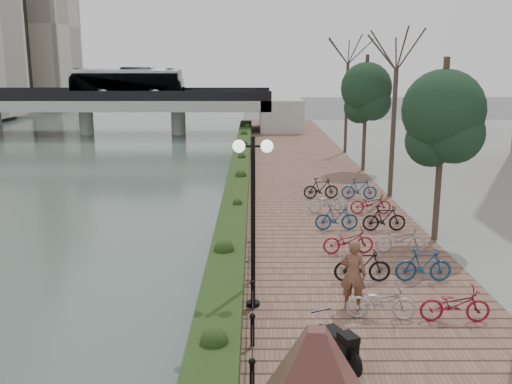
{
  "coord_description": "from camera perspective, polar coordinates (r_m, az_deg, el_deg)",
  "views": [
    {
      "loc": [
        1.45,
        -10.86,
        6.74
      ],
      "look_at": [
        1.5,
        10.27,
        2.0
      ],
      "focal_mm": 40.0,
      "sensor_mm": 36.0,
      "label": 1
    }
  ],
  "objects": [
    {
      "name": "promenade",
      "position": [
        29.2,
        4.86,
        -0.24
      ],
      "size": [
        8.0,
        75.0,
        0.5
      ],
      "primitive_type": "cube",
      "color": "brown",
      "rests_on": "ground"
    },
    {
      "name": "hedge",
      "position": [
        31.43,
        -1.7,
        1.75
      ],
      "size": [
        1.1,
        56.0,
        0.6
      ],
      "primitive_type": "cube",
      "color": "#1F3714",
      "rests_on": "promenade"
    },
    {
      "name": "chain_fence",
      "position": [
        14.14,
        -0.34,
        -11.97
      ],
      "size": [
        0.1,
        14.1,
        0.7
      ],
      "color": "black",
      "rests_on": "promenade"
    },
    {
      "name": "lamppost",
      "position": [
        14.38,
        -0.31,
        0.75
      ],
      "size": [
        1.02,
        0.32,
        4.5
      ],
      "color": "black",
      "rests_on": "promenade"
    },
    {
      "name": "motorcycle",
      "position": [
        12.64,
        8.07,
        -14.59
      ],
      "size": [
        1.06,
        1.6,
        0.96
      ],
      "primitive_type": null,
      "rotation": [
        0.0,
        0.0,
        0.42
      ],
      "color": "black",
      "rests_on": "promenade"
    },
    {
      "name": "pedestrian",
      "position": [
        15.09,
        9.69,
        -8.12
      ],
      "size": [
        0.8,
        0.66,
        1.87
      ],
      "primitive_type": "imported",
      "rotation": [
        0.0,
        0.0,
        2.77
      ],
      "color": "brown",
      "rests_on": "promenade"
    },
    {
      "name": "bicycle_parking",
      "position": [
        20.83,
        11.09,
        -3.67
      ],
      "size": [
        2.4,
        14.69,
        1.0
      ],
      "color": "#ADADB2",
      "rests_on": "promenade"
    },
    {
      "name": "street_trees",
      "position": [
        24.62,
        15.34,
        5.07
      ],
      "size": [
        3.2,
        37.12,
        6.8
      ],
      "color": "#3C2E23",
      "rests_on": "promenade"
    },
    {
      "name": "bridge",
      "position": [
        58.09,
        -15.91,
        8.85
      ],
      "size": [
        36.0,
        10.77,
        6.5
      ],
      "color": "#A8A8A3",
      "rests_on": "ground"
    }
  ]
}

